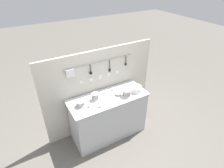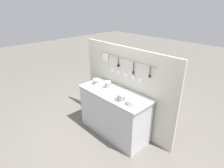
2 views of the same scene
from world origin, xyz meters
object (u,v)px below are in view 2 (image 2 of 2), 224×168
at_px(cup_front_left, 127,92).
at_px(plate_stack, 135,102).
at_px(bowl_stack_wide_centre, 108,85).
at_px(bowl_stack_short_front, 121,97).
at_px(cup_edge_near, 97,86).
at_px(cup_edge_far, 98,90).
at_px(bowl_stack_nested_right, 96,82).
at_px(steel_mixing_bowl, 121,95).
at_px(cup_mid_row, 144,103).

bearing_deg(cup_front_left, plate_stack, -30.90).
relative_size(bowl_stack_wide_centre, cup_front_left, 2.67).
distance_m(bowl_stack_short_front, bowl_stack_wide_centre, 0.58).
xyz_separation_m(plate_stack, cup_edge_near, (-0.98, -0.01, -0.03)).
distance_m(cup_edge_far, cup_edge_near, 0.19).
bearing_deg(plate_stack, bowl_stack_nested_right, 175.92).
bearing_deg(bowl_stack_short_front, steel_mixing_bowl, 138.22).
relative_size(bowl_stack_wide_centre, bowl_stack_nested_right, 1.01).
relative_size(plate_stack, cup_edge_near, 4.87).
height_order(plate_stack, cup_front_left, plate_stack).
distance_m(bowl_stack_nested_right, cup_mid_row, 1.21).
bearing_deg(cup_front_left, cup_edge_near, -158.77).
relative_size(plate_stack, cup_mid_row, 4.87).
relative_size(bowl_stack_nested_right, cup_edge_near, 2.64).
xyz_separation_m(bowl_stack_short_front, cup_edge_near, (-0.73, 0.06, -0.05)).
height_order(bowl_stack_wide_centre, plate_stack, bowl_stack_wide_centre).
distance_m(cup_edge_far, cup_front_left, 0.56).
relative_size(bowl_stack_wide_centre, plate_stack, 0.55).
distance_m(bowl_stack_short_front, cup_mid_row, 0.40).
height_order(plate_stack, cup_edge_far, plate_stack).
relative_size(steel_mixing_bowl, cup_edge_far, 2.24).
height_order(steel_mixing_bowl, cup_edge_far, cup_edge_far).
height_order(cup_front_left, cup_mid_row, same).
xyz_separation_m(steel_mixing_bowl, cup_front_left, (-0.01, 0.18, 0.00)).
bearing_deg(cup_edge_far, bowl_stack_short_front, 4.76).
distance_m(bowl_stack_nested_right, plate_stack, 1.10).
bearing_deg(cup_mid_row, bowl_stack_nested_right, -177.53).
height_order(bowl_stack_short_front, cup_front_left, bowl_stack_short_front).
relative_size(bowl_stack_nested_right, cup_mid_row, 2.64).
height_order(cup_edge_far, cup_edge_near, same).
relative_size(bowl_stack_nested_right, plate_stack, 0.54).
distance_m(plate_stack, cup_front_left, 0.44).
height_order(bowl_stack_nested_right, steel_mixing_bowl, bowl_stack_nested_right).
height_order(bowl_stack_nested_right, cup_mid_row, bowl_stack_nested_right).
bearing_deg(bowl_stack_wide_centre, bowl_stack_short_front, -19.02).
xyz_separation_m(bowl_stack_wide_centre, cup_edge_far, (-0.02, -0.24, -0.05)).
relative_size(steel_mixing_bowl, cup_edge_near, 2.24).
relative_size(bowl_stack_short_front, cup_front_left, 2.96).
height_order(plate_stack, cup_mid_row, plate_stack).
distance_m(bowl_stack_wide_centre, cup_edge_far, 0.24).
distance_m(cup_edge_far, cup_mid_row, 0.95).
bearing_deg(cup_mid_row, plate_stack, -128.92).
distance_m(cup_front_left, cup_mid_row, 0.49).
bearing_deg(cup_front_left, cup_mid_row, -11.05).
distance_m(plate_stack, steel_mixing_bowl, 0.37).
bearing_deg(bowl_stack_short_front, cup_edge_near, 175.63).
relative_size(plate_stack, cup_edge_far, 4.87).
bearing_deg(steel_mixing_bowl, cup_edge_far, -161.13).
bearing_deg(cup_edge_near, cup_edge_far, -32.73).
bearing_deg(bowl_stack_wide_centre, cup_edge_far, -94.96).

